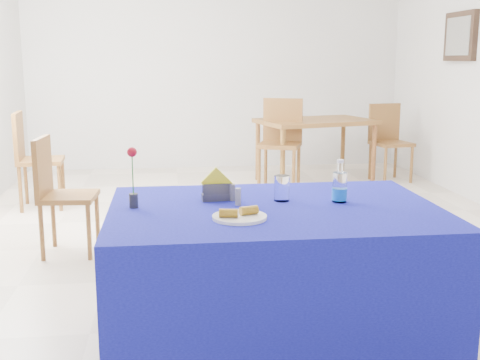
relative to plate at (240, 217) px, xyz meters
name	(u,v)px	position (x,y,z in m)	size (l,w,h in m)	color
floor	(252,242)	(0.35, 2.06, -0.77)	(7.00, 7.00, 0.00)	beige
room_shell	(253,21)	(0.35, 2.06, 0.98)	(7.00, 7.00, 7.00)	silver
picture_frame	(461,36)	(2.82, 3.66, 0.93)	(0.06, 0.64, 0.52)	black
picture_art	(458,36)	(2.80, 3.66, 0.93)	(0.02, 0.52, 0.40)	#998C66
plate	(240,217)	(0.00, 0.00, 0.00)	(0.25, 0.25, 0.01)	white
drinking_glass	(282,188)	(0.25, 0.32, 0.06)	(0.08, 0.08, 0.13)	white
salt_shaker	(238,197)	(0.02, 0.26, 0.04)	(0.03, 0.03, 0.09)	gray
pepper_shaker	(232,192)	(0.00, 0.35, 0.04)	(0.03, 0.03, 0.09)	#5F5E63
blue_table	(274,280)	(0.20, 0.20, -0.39)	(1.60, 1.10, 0.76)	#0E1089
water_bottle	(340,188)	(0.54, 0.26, 0.06)	(0.08, 0.08, 0.21)	silver
napkin_holder	(217,191)	(-0.07, 0.37, 0.04)	(0.16, 0.07, 0.17)	#3C3C41
rose_vase	(133,179)	(-0.48, 0.26, 0.13)	(0.05, 0.05, 0.30)	#242428
oak_table	(316,126)	(1.45, 4.41, -0.09)	(1.48, 1.15, 0.76)	brown
chair_bg_left	(281,137)	(0.98, 4.14, -0.18)	(0.59, 0.59, 1.02)	brown
chair_bg_right	(388,136)	(2.35, 4.40, -0.23)	(0.49, 0.49, 0.93)	brown
chair_win_a	(57,187)	(-1.15, 1.95, -0.25)	(0.43, 0.43, 0.90)	brown
chair_win_b	(31,153)	(-1.65, 3.46, -0.21)	(0.46, 0.46, 0.96)	brown
banana_pieces	(239,212)	(0.00, -0.01, 0.03)	(0.19, 0.10, 0.04)	yellow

